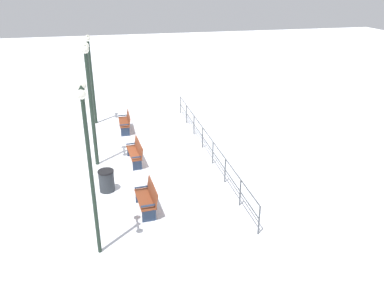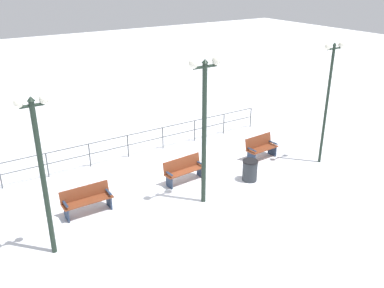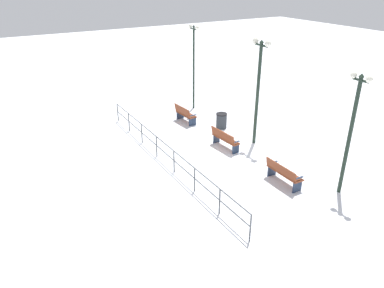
{
  "view_description": "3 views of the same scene",
  "coord_description": "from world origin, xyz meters",
  "px_view_note": "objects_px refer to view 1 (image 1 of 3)",
  "views": [
    {
      "loc": [
        1.01,
        15.15,
        7.34
      ],
      "look_at": [
        -2.43,
        0.58,
        0.87
      ],
      "focal_mm": 36.48,
      "sensor_mm": 36.0,
      "label": 1
    },
    {
      "loc": [
        11.89,
        -7.38,
        7.53
      ],
      "look_at": [
        -1.25,
        1.09,
        0.88
      ],
      "focal_mm": 39.07,
      "sensor_mm": 36.0,
      "label": 2
    },
    {
      "loc": [
        -9.47,
        -13.0,
        7.74
      ],
      "look_at": [
        -2.05,
        -0.25,
        0.78
      ],
      "focal_mm": 34.67,
      "sensor_mm": 36.0,
      "label": 3
    }
  ],
  "objects_px": {
    "lamppost_near": "(91,70)",
    "lamppost_middle": "(90,89)",
    "trash_bin": "(107,181)",
    "bench_nearest": "(125,122)",
    "bench_third": "(148,198)",
    "bench_second": "(136,152)",
    "lamppost_far": "(88,149)"
  },
  "relations": [
    {
      "from": "bench_third",
      "to": "lamppost_far",
      "type": "height_order",
      "value": "lamppost_far"
    },
    {
      "from": "bench_nearest",
      "to": "lamppost_near",
      "type": "distance_m",
      "value": 3.22
    },
    {
      "from": "bench_third",
      "to": "lamppost_far",
      "type": "relative_size",
      "value": 0.3
    },
    {
      "from": "bench_nearest",
      "to": "bench_second",
      "type": "distance_m",
      "value": 3.84
    },
    {
      "from": "lamppost_near",
      "to": "lamppost_middle",
      "type": "xyz_separation_m",
      "value": [
        0.0,
        5.16,
        0.37
      ]
    },
    {
      "from": "bench_nearest",
      "to": "bench_third",
      "type": "distance_m",
      "value": 7.68
    },
    {
      "from": "bench_nearest",
      "to": "trash_bin",
      "type": "bearing_deg",
      "value": 79.46
    },
    {
      "from": "bench_nearest",
      "to": "lamppost_far",
      "type": "bearing_deg",
      "value": 81.45
    },
    {
      "from": "bench_second",
      "to": "lamppost_far",
      "type": "xyz_separation_m",
      "value": [
        1.62,
        5.66,
        2.76
      ]
    },
    {
      "from": "bench_third",
      "to": "trash_bin",
      "type": "xyz_separation_m",
      "value": [
        1.3,
        -1.69,
        -0.07
      ]
    },
    {
      "from": "lamppost_middle",
      "to": "lamppost_far",
      "type": "xyz_separation_m",
      "value": [
        -0.0,
        5.87,
        -0.01
      ]
    },
    {
      "from": "bench_third",
      "to": "bench_nearest",
      "type": "bearing_deg",
      "value": -92.47
    },
    {
      "from": "bench_nearest",
      "to": "lamppost_middle",
      "type": "xyz_separation_m",
      "value": [
        1.48,
        3.63,
        2.78
      ]
    },
    {
      "from": "lamppost_far",
      "to": "trash_bin",
      "type": "bearing_deg",
      "value": -95.42
    },
    {
      "from": "bench_nearest",
      "to": "bench_third",
      "type": "bearing_deg",
      "value": 91.44
    },
    {
      "from": "lamppost_near",
      "to": "lamppost_middle",
      "type": "relative_size",
      "value": 0.92
    },
    {
      "from": "bench_second",
      "to": "trash_bin",
      "type": "relative_size",
      "value": 2.03
    },
    {
      "from": "bench_nearest",
      "to": "bench_third",
      "type": "height_order",
      "value": "bench_third"
    },
    {
      "from": "bench_second",
      "to": "lamppost_far",
      "type": "height_order",
      "value": "lamppost_far"
    },
    {
      "from": "lamppost_near",
      "to": "bench_nearest",
      "type": "bearing_deg",
      "value": 133.94
    },
    {
      "from": "bench_second",
      "to": "trash_bin",
      "type": "distance_m",
      "value": 2.51
    },
    {
      "from": "bench_third",
      "to": "lamppost_near",
      "type": "relative_size",
      "value": 0.32
    },
    {
      "from": "lamppost_near",
      "to": "bench_second",
      "type": "bearing_deg",
      "value": 106.79
    },
    {
      "from": "lamppost_near",
      "to": "lamppost_middle",
      "type": "height_order",
      "value": "lamppost_middle"
    },
    {
      "from": "bench_second",
      "to": "lamppost_near",
      "type": "relative_size",
      "value": 0.36
    },
    {
      "from": "lamppost_far",
      "to": "bench_third",
      "type": "bearing_deg",
      "value": -131.87
    },
    {
      "from": "lamppost_middle",
      "to": "trash_bin",
      "type": "relative_size",
      "value": 6.05
    },
    {
      "from": "trash_bin",
      "to": "lamppost_far",
      "type": "bearing_deg",
      "value": 84.58
    },
    {
      "from": "bench_nearest",
      "to": "lamppost_near",
      "type": "relative_size",
      "value": 0.36
    },
    {
      "from": "bench_nearest",
      "to": "lamppost_far",
      "type": "height_order",
      "value": "lamppost_far"
    },
    {
      "from": "lamppost_near",
      "to": "trash_bin",
      "type": "relative_size",
      "value": 5.59
    },
    {
      "from": "lamppost_near",
      "to": "lamppost_far",
      "type": "distance_m",
      "value": 11.04
    }
  ]
}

